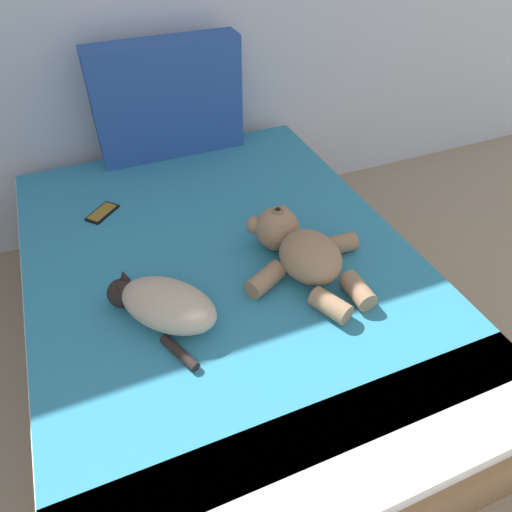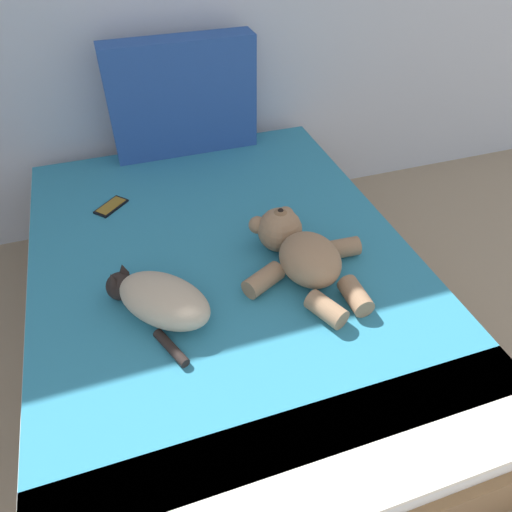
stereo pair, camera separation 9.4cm
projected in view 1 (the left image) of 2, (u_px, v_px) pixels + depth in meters
ground_plane at (464, 463)px, 1.71m from camera, size 10.52×10.52×0.00m
bed at (227, 305)px, 1.97m from camera, size 1.49×1.99×0.49m
patterned_cushion at (168, 100)px, 2.27m from camera, size 0.71×0.14×0.55m
cat at (164, 304)px, 1.54m from camera, size 0.37×0.42×0.15m
teddy_bear at (300, 250)px, 1.73m from camera, size 0.49×0.58×0.18m
cell_phone at (102, 213)px, 2.03m from camera, size 0.16×0.15×0.01m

